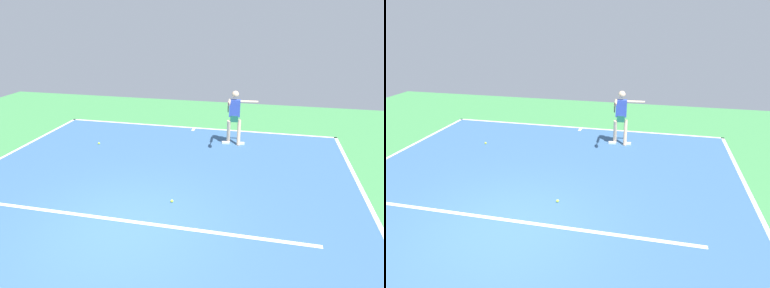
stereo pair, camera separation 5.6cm
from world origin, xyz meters
TOP-DOWN VIEW (x-y plane):
  - ground_plane at (0.00, 0.00)m, footprint 21.55×21.55m
  - court_surface at (0.00, 0.00)m, footprint 10.04×13.27m
  - court_line_baseline_near at (0.00, -6.58)m, footprint 10.04×0.10m
  - court_line_service at (0.00, -0.28)m, footprint 7.53×0.10m
  - court_line_centre_mark at (0.00, -6.38)m, footprint 0.10×0.30m
  - tennis_player at (-1.60, -5.17)m, footprint 1.08×1.21m
  - tennis_ball_by_baseline at (-0.65, -1.20)m, footprint 0.07×0.07m
  - tennis_ball_by_sideline at (2.68, -4.22)m, footprint 0.07×0.07m

SIDE VIEW (x-z plane):
  - ground_plane at x=0.00m, z-range 0.00..0.00m
  - court_surface at x=0.00m, z-range 0.00..0.00m
  - court_line_baseline_near at x=0.00m, z-range 0.00..0.01m
  - court_line_service at x=0.00m, z-range 0.00..0.01m
  - court_line_centre_mark at x=0.00m, z-range 0.00..0.01m
  - tennis_ball_by_baseline at x=-0.65m, z-range 0.00..0.07m
  - tennis_ball_by_sideline at x=2.68m, z-range 0.00..0.07m
  - tennis_player at x=-1.60m, z-range 0.13..1.90m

